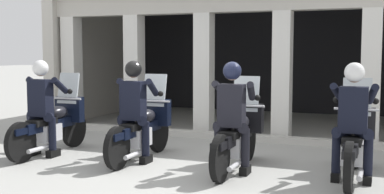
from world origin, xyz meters
TOP-DOWN VIEW (x-y plane):
  - ground_plane at (0.00, 3.00)m, footprint 80.00×80.00m
  - station_building at (0.07, 5.28)m, footprint 9.33×4.91m
  - kerb_strip at (0.07, 2.38)m, footprint 8.83×0.24m
  - motorcycle_far_left at (-2.42, 0.03)m, footprint 0.62×2.04m
  - police_officer_far_left at (-2.43, -0.25)m, footprint 0.63×0.61m
  - motorcycle_center_left at (-0.81, 0.19)m, footprint 0.62×2.04m
  - police_officer_center_left at (-0.81, -0.09)m, footprint 0.63×0.61m
  - motorcycle_center_right at (0.81, 0.08)m, footprint 0.62×2.04m
  - police_officer_center_right at (0.81, -0.20)m, footprint 0.63×0.61m
  - motorcycle_far_right at (2.43, 0.20)m, footprint 0.62×2.04m
  - police_officer_far_right at (2.43, -0.09)m, footprint 0.63×0.61m

SIDE VIEW (x-z plane):
  - ground_plane at x=0.00m, z-range 0.00..0.00m
  - kerb_strip at x=0.07m, z-range 0.00..0.12m
  - motorcycle_far_left at x=-2.42m, z-range -0.17..1.17m
  - motorcycle_center_left at x=-0.81m, z-range -0.17..1.17m
  - motorcycle_center_right at x=0.81m, z-range -0.17..1.17m
  - motorcycle_far_right at x=2.43m, z-range -0.17..1.17m
  - police_officer_far_left at x=-2.43m, z-range 0.15..1.73m
  - police_officer_center_left at x=-0.81m, z-range 0.15..1.73m
  - police_officer_center_right at x=0.81m, z-range 0.15..1.73m
  - police_officer_far_right at x=2.43m, z-range 0.15..1.73m
  - station_building at x=0.07m, z-range 0.41..3.52m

